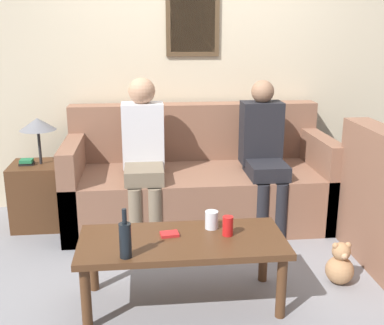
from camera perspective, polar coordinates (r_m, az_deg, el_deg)
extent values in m
plane|color=gray|center=(3.85, 1.67, -9.80)|extent=(16.00, 16.00, 0.00)
cube|color=beige|center=(4.53, 0.02, 11.26)|extent=(9.00, 0.06, 2.60)
cube|color=#4C3823|center=(4.47, 0.08, 16.33)|extent=(0.48, 0.02, 0.60)
cube|color=silver|center=(4.46, 0.09, 16.33)|extent=(0.40, 0.01, 0.52)
cube|color=brown|center=(4.22, 0.80, -3.92)|extent=(2.25, 0.94, 0.48)
cube|color=brown|center=(4.44, 0.26, 3.73)|extent=(2.25, 0.20, 0.51)
cube|color=brown|center=(4.19, -13.69, -2.51)|extent=(0.14, 0.94, 0.76)
cube|color=brown|center=(4.42, 14.52, -1.60)|extent=(0.14, 0.94, 0.76)
cube|color=#4C2D19|center=(2.95, -1.15, -9.39)|extent=(1.25, 0.55, 0.04)
cylinder|color=#4C2D19|center=(2.88, -12.45, -15.41)|extent=(0.06, 0.06, 0.39)
cylinder|color=#4C2D19|center=(2.96, 10.55, -14.32)|extent=(0.06, 0.06, 0.39)
cylinder|color=#4C2D19|center=(3.25, -11.64, -11.48)|extent=(0.06, 0.06, 0.39)
cylinder|color=#4C2D19|center=(3.32, 8.46, -10.65)|extent=(0.06, 0.06, 0.39)
cube|color=#4C2D19|center=(4.32, -17.81, -3.68)|extent=(0.41, 0.41, 0.55)
cylinder|color=#262628|center=(4.19, -17.62, 1.89)|extent=(0.02, 0.02, 0.31)
cone|color=slate|center=(4.15, -17.84, 4.36)|extent=(0.30, 0.30, 0.10)
cube|color=black|center=(4.23, -19.00, -0.13)|extent=(0.12, 0.09, 0.02)
cube|color=#237547|center=(4.23, -19.03, 0.19)|extent=(0.10, 0.09, 0.03)
cylinder|color=black|center=(2.71, -7.91, -9.14)|extent=(0.07, 0.07, 0.20)
cylinder|color=black|center=(2.65, -8.03, -6.33)|extent=(0.03, 0.03, 0.09)
cylinder|color=silver|center=(3.06, 2.34, -6.81)|extent=(0.08, 0.08, 0.11)
cube|color=red|center=(2.98, -2.68, -8.47)|extent=(0.12, 0.09, 0.02)
cylinder|color=red|center=(2.97, 4.27, -7.51)|extent=(0.07, 0.07, 0.12)
cube|color=#756651|center=(3.87, -5.69, -1.34)|extent=(0.31, 0.43, 0.14)
cylinder|color=#756651|center=(3.77, -6.72, -6.53)|extent=(0.11, 0.11, 0.48)
cylinder|color=#756651|center=(3.77, -4.38, -6.47)|extent=(0.11, 0.11, 0.48)
cube|color=silver|center=(4.01, -5.83, 3.23)|extent=(0.34, 0.22, 0.54)
sphere|color=tan|center=(3.95, -5.98, 8.43)|extent=(0.22, 0.22, 0.22)
cube|color=black|center=(4.01, 8.76, -0.87)|extent=(0.31, 0.43, 0.14)
cylinder|color=black|center=(3.89, 8.28, -5.89)|extent=(0.11, 0.11, 0.48)
cylinder|color=black|center=(3.93, 10.45, -5.77)|extent=(0.11, 0.11, 0.48)
cube|color=black|center=(4.14, 8.18, 3.50)|extent=(0.34, 0.22, 0.53)
sphere|color=#8C664C|center=(4.08, 8.38, 8.31)|extent=(0.19, 0.19, 0.19)
sphere|color=#A87A51|center=(3.45, 17.08, -12.09)|extent=(0.19, 0.19, 0.19)
sphere|color=#A87A51|center=(3.39, 17.28, -10.03)|extent=(0.12, 0.12, 0.12)
sphere|color=#A87A51|center=(3.35, 16.65, -9.44)|extent=(0.04, 0.04, 0.04)
sphere|color=#A87A51|center=(3.38, 18.01, -9.30)|extent=(0.04, 0.04, 0.04)
sphere|color=tan|center=(3.35, 17.59, -10.48)|extent=(0.05, 0.05, 0.05)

